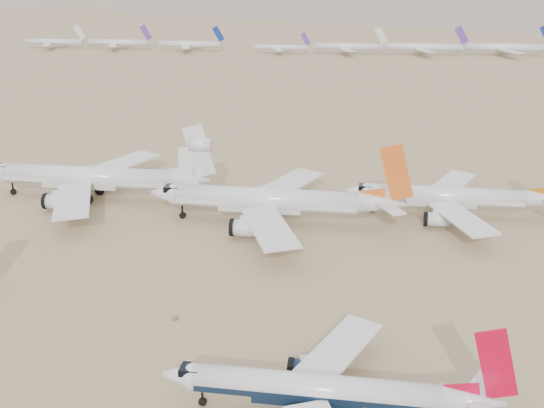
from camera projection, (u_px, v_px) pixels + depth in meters
The scene contains 6 objects.
ground at pixel (372, 393), 86.83m from camera, with size 7000.00×7000.00×0.00m, color #7C6348.
main_airliner at pixel (330, 391), 80.84m from camera, with size 39.61×38.69×13.98m.
row2_gold_tail at pixel (454, 197), 145.65m from camera, with size 44.18×43.21×15.73m.
row2_orange_tail at pixel (276, 201), 141.22m from camera, with size 51.63×50.50×18.42m.
row2_white_trijet at pixel (98, 177), 155.83m from camera, with size 52.88×51.68×18.74m.
distant_storage_row at pixel (454, 48), 397.16m from camera, with size 573.79×59.24×15.89m.
Camera 1 is at (-1.11, -74.79, 51.87)m, focal length 45.00 mm.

